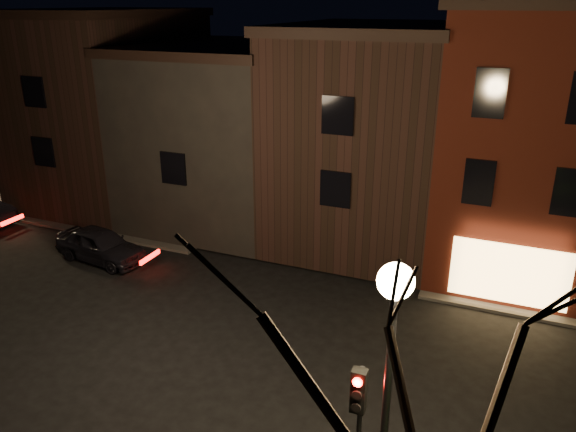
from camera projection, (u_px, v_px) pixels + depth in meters
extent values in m
plane|color=black|center=(236.00, 339.00, 18.43)|extent=(120.00, 120.00, 0.00)
cube|color=#2D2B28|center=(126.00, 145.00, 42.86)|extent=(30.00, 30.00, 0.12)
cube|color=#4F170E|center=(528.00, 145.00, 21.87)|extent=(6.00, 8.00, 10.00)
cube|color=black|center=(550.00, 1.00, 19.98)|extent=(6.50, 8.50, 0.50)
cube|color=#EBBA6A|center=(509.00, 274.00, 19.72)|extent=(4.00, 0.12, 2.20)
cube|color=black|center=(371.00, 138.00, 25.26)|extent=(7.00, 10.00, 9.00)
cube|color=black|center=(377.00, 28.00, 23.58)|extent=(7.30, 10.30, 0.40)
cube|color=black|center=(230.00, 135.00, 28.07)|extent=(7.50, 10.00, 8.00)
cube|color=black|center=(226.00, 48.00, 26.56)|extent=(7.80, 10.30, 0.40)
cube|color=black|center=(111.00, 110.00, 30.42)|extent=(7.00, 10.00, 9.50)
cube|color=black|center=(100.00, 13.00, 28.65)|extent=(7.30, 10.30, 0.40)
sphere|color=#FFD18C|center=(396.00, 281.00, 8.77)|extent=(0.60, 0.60, 0.60)
cube|color=black|center=(359.00, 391.00, 10.27)|extent=(0.28, 0.22, 0.90)
cylinder|color=#FF0C07|center=(358.00, 382.00, 10.07)|extent=(0.18, 0.06, 0.18)
cylinder|color=black|center=(357.00, 395.00, 10.17)|extent=(0.18, 0.06, 0.18)
cylinder|color=black|center=(356.00, 407.00, 10.27)|extent=(0.18, 0.06, 0.18)
imported|color=black|center=(101.00, 245.00, 23.78)|extent=(4.38, 2.21, 1.43)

